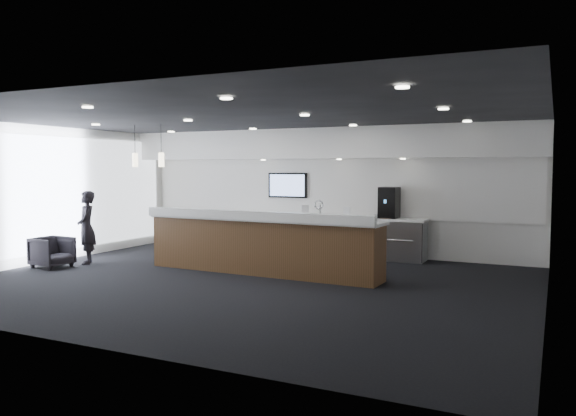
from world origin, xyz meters
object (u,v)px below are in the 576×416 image
at_px(lounge_guest, 87,227).
at_px(service_counter, 261,244).
at_px(coffee_machine, 389,203).
at_px(armchair, 52,252).

bearing_deg(lounge_guest, service_counter, 57.29).
bearing_deg(service_counter, coffee_machine, 58.75).
relative_size(coffee_machine, lounge_guest, 0.44).
relative_size(service_counter, lounge_guest, 3.15).
distance_m(service_counter, lounge_guest, 4.00).
bearing_deg(coffee_machine, armchair, -145.01).
bearing_deg(armchair, service_counter, -69.44).
xyz_separation_m(service_counter, coffee_machine, (1.81, 2.74, 0.72)).
bearing_deg(lounge_guest, coffee_machine, 78.43).
bearing_deg(coffee_machine, lounge_guest, -148.12).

